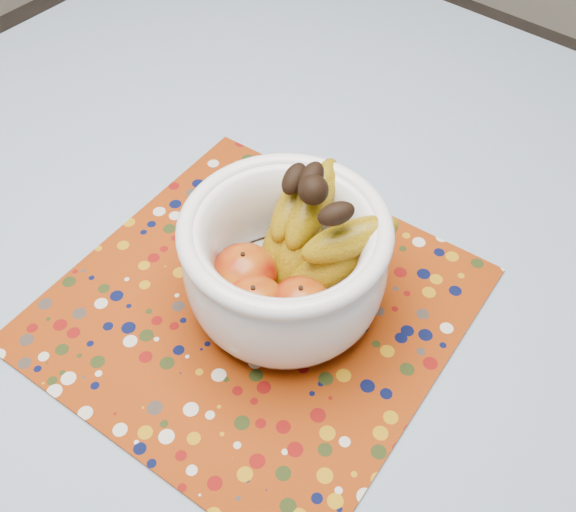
# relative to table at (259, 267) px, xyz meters

# --- Properties ---
(table) EXTENTS (1.20, 1.20, 0.75)m
(table) POSITION_rel_table_xyz_m (0.00, 0.00, 0.00)
(table) COLOR brown
(table) RESTS_ON ground
(tablecloth) EXTENTS (1.32, 1.32, 0.01)m
(tablecloth) POSITION_rel_table_xyz_m (0.00, 0.00, 0.08)
(tablecloth) COLOR slate
(tablecloth) RESTS_ON table
(placemat) EXTENTS (0.48, 0.48, 0.00)m
(placemat) POSITION_rel_table_xyz_m (0.09, -0.10, 0.09)
(placemat) COLOR #842C07
(placemat) RESTS_ON tablecloth
(fruit_bowl) EXTENTS (0.25, 0.25, 0.18)m
(fruit_bowl) POSITION_rel_table_xyz_m (0.11, -0.06, 0.17)
(fruit_bowl) COLOR white
(fruit_bowl) RESTS_ON placemat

